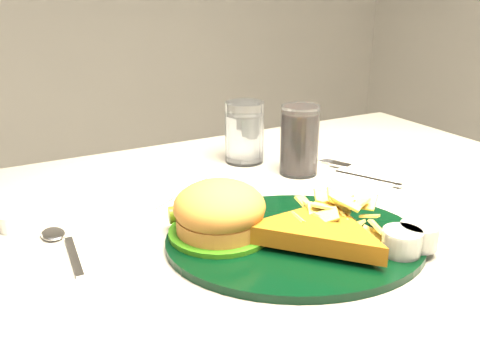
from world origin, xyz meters
The scene contains 7 objects.
dinner_plate centered at (-0.02, -0.11, 0.79)m, with size 0.35×0.29×0.08m, color black, non-canonical shape.
water_glass centered at (0.09, 0.22, 0.81)m, with size 0.07×0.07×0.12m, color white.
cola_glass centered at (0.14, 0.11, 0.81)m, with size 0.07×0.07×0.13m, color black.
fork_napkin centered at (0.23, 0.03, 0.76)m, with size 0.12×0.16×0.01m, color white, non-canonical shape.
spoon centered at (-0.28, -0.01, 0.75)m, with size 0.04×0.15×0.01m, color silver, non-canonical shape.
ramekin centered at (-0.34, 0.11, 0.76)m, with size 0.04×0.04×0.02m, color silver.
wrapped_straw centered at (-0.09, 0.12, 0.75)m, with size 0.18×0.06×0.01m, color white, non-canonical shape.
Camera 1 is at (-0.39, -0.64, 1.09)m, focal length 40.00 mm.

